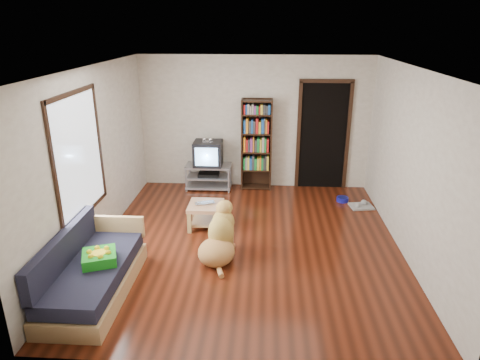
# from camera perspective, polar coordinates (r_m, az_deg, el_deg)

# --- Properties ---
(ground) EXTENTS (5.00, 5.00, 0.00)m
(ground) POSITION_cam_1_polar(r_m,az_deg,el_deg) (6.58, 1.12, -8.42)
(ground) COLOR #541E0E
(ground) RESTS_ON ground
(ceiling) EXTENTS (5.00, 5.00, 0.00)m
(ceiling) POSITION_cam_1_polar(r_m,az_deg,el_deg) (5.80, 1.30, 14.73)
(ceiling) COLOR white
(ceiling) RESTS_ON ground
(wall_back) EXTENTS (4.50, 0.00, 4.50)m
(wall_back) POSITION_cam_1_polar(r_m,az_deg,el_deg) (8.48, 1.94, 7.59)
(wall_back) COLOR beige
(wall_back) RESTS_ON ground
(wall_front) EXTENTS (4.50, 0.00, 4.50)m
(wall_front) POSITION_cam_1_polar(r_m,az_deg,el_deg) (3.77, -0.48, -9.28)
(wall_front) COLOR beige
(wall_front) RESTS_ON ground
(wall_left) EXTENTS (0.00, 5.00, 5.00)m
(wall_left) POSITION_cam_1_polar(r_m,az_deg,el_deg) (6.55, -18.88, 2.67)
(wall_left) COLOR beige
(wall_left) RESTS_ON ground
(wall_right) EXTENTS (0.00, 5.00, 5.00)m
(wall_right) POSITION_cam_1_polar(r_m,az_deg,el_deg) (6.39, 21.82, 1.86)
(wall_right) COLOR beige
(wall_right) RESTS_ON ground
(green_cushion) EXTENTS (0.50, 0.50, 0.13)m
(green_cushion) POSITION_cam_1_polar(r_m,az_deg,el_deg) (5.53, -18.24, -9.78)
(green_cushion) COLOR #1D971C
(green_cushion) RESTS_ON sofa
(laptop) EXTENTS (0.37, 0.30, 0.03)m
(laptop) POSITION_cam_1_polar(r_m,az_deg,el_deg) (6.91, -4.64, -3.22)
(laptop) COLOR silver
(laptop) RESTS_ON coffee_table
(dog_bowl) EXTENTS (0.22, 0.22, 0.08)m
(dog_bowl) POSITION_cam_1_polar(r_m,az_deg,el_deg) (8.26, 13.50, -2.52)
(dog_bowl) COLOR #151693
(dog_bowl) RESTS_ON ground
(grey_rag) EXTENTS (0.45, 0.38, 0.03)m
(grey_rag) POSITION_cam_1_polar(r_m,az_deg,el_deg) (8.10, 15.85, -3.39)
(grey_rag) COLOR #A5A5A5
(grey_rag) RESTS_ON ground
(window) EXTENTS (0.03, 1.46, 1.70)m
(window) POSITION_cam_1_polar(r_m,az_deg,el_deg) (6.05, -20.67, 3.03)
(window) COLOR white
(window) RESTS_ON wall_left
(doorway) EXTENTS (1.03, 0.05, 2.19)m
(doorway) POSITION_cam_1_polar(r_m,az_deg,el_deg) (8.57, 11.03, 6.12)
(doorway) COLOR black
(doorway) RESTS_ON wall_back
(tv_stand) EXTENTS (0.90, 0.45, 0.50)m
(tv_stand) POSITION_cam_1_polar(r_m,az_deg,el_deg) (8.60, -4.19, 0.58)
(tv_stand) COLOR #99999E
(tv_stand) RESTS_ON ground
(crt_tv) EXTENTS (0.55, 0.52, 0.58)m
(crt_tv) POSITION_cam_1_polar(r_m,az_deg,el_deg) (8.47, -4.26, 3.64)
(crt_tv) COLOR black
(crt_tv) RESTS_ON tv_stand
(bookshelf) EXTENTS (0.60, 0.30, 1.80)m
(bookshelf) POSITION_cam_1_polar(r_m,az_deg,el_deg) (8.40, 2.23, 5.35)
(bookshelf) COLOR black
(bookshelf) RESTS_ON ground
(sofa) EXTENTS (0.80, 1.80, 0.80)m
(sofa) POSITION_cam_1_polar(r_m,az_deg,el_deg) (5.67, -19.26, -11.76)
(sofa) COLOR tan
(sofa) RESTS_ON ground
(coffee_table) EXTENTS (0.55, 0.55, 0.40)m
(coffee_table) POSITION_cam_1_polar(r_m,az_deg,el_deg) (6.99, -4.57, -4.12)
(coffee_table) COLOR tan
(coffee_table) RESTS_ON ground
(dog) EXTENTS (0.63, 1.01, 0.82)m
(dog) POSITION_cam_1_polar(r_m,az_deg,el_deg) (6.09, -2.72, -7.78)
(dog) COLOR #B37445
(dog) RESTS_ON ground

